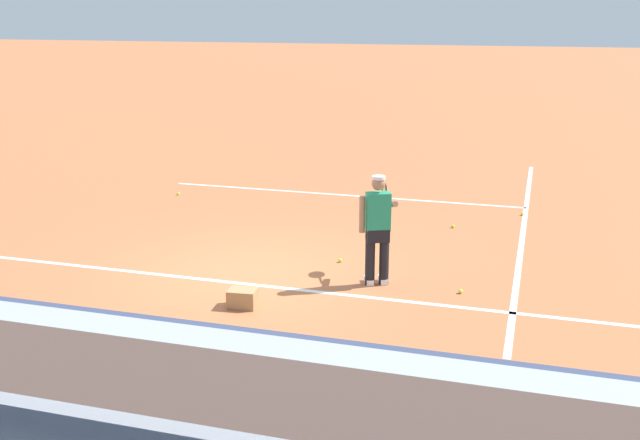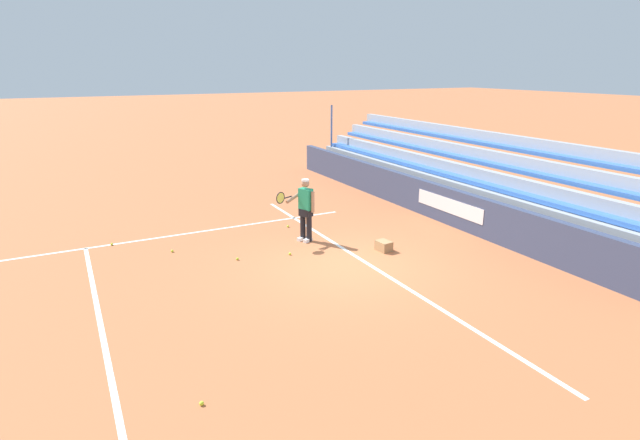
% 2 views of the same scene
% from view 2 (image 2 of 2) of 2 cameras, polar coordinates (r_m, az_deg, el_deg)
% --- Properties ---
extents(ground_plane, '(160.00, 160.00, 0.00)m').
position_cam_2_polar(ground_plane, '(12.06, 2.98, -5.13)').
color(ground_plane, '#B7663D').
extents(court_baseline_white, '(12.00, 0.10, 0.01)m').
position_cam_2_polar(court_baseline_white, '(12.30, 5.00, -4.70)').
color(court_baseline_white, white).
rests_on(court_baseline_white, ground).
extents(court_sideline_white, '(0.10, 12.00, 0.01)m').
position_cam_2_polar(court_sideline_white, '(14.55, -19.35, -2.14)').
color(court_sideline_white, white).
rests_on(court_sideline_white, ground).
extents(court_service_line_white, '(8.22, 0.10, 0.01)m').
position_cam_2_polar(court_service_line_white, '(10.64, -23.98, -9.85)').
color(court_service_line_white, white).
rests_on(court_service_line_white, ground).
extents(back_wall_sponsor_board, '(22.01, 0.25, 1.10)m').
position_cam_2_polar(back_wall_sponsor_board, '(14.51, 18.32, 0.18)').
color(back_wall_sponsor_board, '#384260').
rests_on(back_wall_sponsor_board, ground).
extents(bleacher_stand, '(20.91, 2.40, 2.95)m').
position_cam_2_polar(bleacher_stand, '(15.80, 23.04, 1.68)').
color(bleacher_stand, '#9EA3A8').
rests_on(bleacher_stand, ground).
extents(tennis_player, '(0.57, 1.08, 1.71)m').
position_cam_2_polar(tennis_player, '(13.41, -1.73, 1.24)').
color(tennis_player, black).
rests_on(tennis_player, ground).
extents(ball_box_cardboard, '(0.43, 0.34, 0.26)m').
position_cam_2_polar(ball_box_cardboard, '(13.00, 7.30, -2.95)').
color(ball_box_cardboard, '#A87F51').
rests_on(ball_box_cardboard, ground).
extents(tennis_ball_midcourt, '(0.07, 0.07, 0.07)m').
position_cam_2_polar(tennis_ball_midcourt, '(7.65, -13.38, -19.71)').
color(tennis_ball_midcourt, '#CCE533').
rests_on(tennis_ball_midcourt, ground).
extents(tennis_ball_by_box, '(0.07, 0.07, 0.07)m').
position_cam_2_polar(tennis_ball_by_box, '(12.66, -3.46, -3.87)').
color(tennis_ball_by_box, '#CCE533').
rests_on(tennis_ball_by_box, ground).
extents(tennis_ball_on_baseline, '(0.07, 0.07, 0.07)m').
position_cam_2_polar(tennis_ball_on_baseline, '(14.81, -3.69, -0.72)').
color(tennis_ball_on_baseline, '#CCE533').
rests_on(tennis_ball_on_baseline, ground).
extents(tennis_ball_near_player, '(0.07, 0.07, 0.07)m').
position_cam_2_polar(tennis_ball_near_player, '(13.37, -16.53, -3.41)').
color(tennis_ball_near_player, '#CCE533').
rests_on(tennis_ball_near_player, ground).
extents(tennis_ball_toward_net, '(0.07, 0.07, 0.07)m').
position_cam_2_polar(tennis_ball_toward_net, '(12.48, -9.42, -4.40)').
color(tennis_ball_toward_net, '#CCE533').
rests_on(tennis_ball_toward_net, ground).
extents(tennis_ball_far_right, '(0.07, 0.07, 0.07)m').
position_cam_2_polar(tennis_ball_far_right, '(14.42, -22.70, -2.56)').
color(tennis_ball_far_right, '#CCE533').
rests_on(tennis_ball_far_right, ground).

